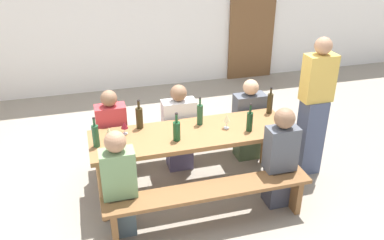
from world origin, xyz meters
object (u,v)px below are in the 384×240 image
(standing_host, at_px, (314,110))
(wine_bottle_3, at_px, (250,121))
(wine_glass_0, at_px, (122,140))
(wine_glass_1, at_px, (124,125))
(wine_glass_3, at_px, (109,132))
(seated_guest_near_1, at_px, (280,159))
(wine_bottle_2, at_px, (96,135))
(seated_guest_far_0, at_px, (113,137))
(wooden_door, at_px, (252,24))
(wine_glass_2, at_px, (227,118))
(wine_bottle_1, at_px, (270,103))
(seated_guest_far_2, at_px, (248,122))
(seated_guest_near_0, at_px, (119,186))
(wine_bottle_5, at_px, (139,118))
(seated_guest_far_1, at_px, (179,130))
(wine_bottle_0, at_px, (177,130))
(wine_bottle_4, at_px, (200,114))
(bench_near, at_px, (210,196))
(tasting_table, at_px, (192,139))
(bench_far, at_px, (178,136))

(standing_host, bearing_deg, wine_bottle_3, 8.30)
(wine_glass_0, bearing_deg, wine_glass_1, 79.16)
(wine_glass_3, relative_size, seated_guest_near_1, 0.14)
(wine_bottle_2, distance_m, seated_guest_far_0, 0.65)
(wooden_door, relative_size, wine_bottle_2, 6.36)
(wine_glass_2, height_order, standing_host, standing_host)
(wine_bottle_1, height_order, seated_guest_far_2, seated_guest_far_2)
(seated_guest_near_0, bearing_deg, wine_bottle_5, -23.72)
(seated_guest_far_1, bearing_deg, wine_bottle_0, -15.95)
(wine_bottle_2, relative_size, standing_host, 0.19)
(wooden_door, xyz_separation_m, seated_guest_far_2, (-1.21, -2.79, -0.54))
(wine_bottle_1, bearing_deg, wine_bottle_3, -138.95)
(wine_bottle_4, bearing_deg, seated_guest_near_1, -43.71)
(wooden_door, relative_size, seated_guest_far_0, 1.84)
(wine_glass_0, distance_m, standing_host, 2.27)
(standing_host, bearing_deg, seated_guest_far_2, -40.46)
(wooden_door, distance_m, bench_near, 4.53)
(wine_bottle_0, height_order, wine_bottle_2, wine_bottle_2)
(wooden_door, distance_m, seated_guest_near_1, 4.03)
(wine_bottle_5, xyz_separation_m, wine_glass_3, (-0.35, -0.20, -0.02))
(wine_bottle_3, relative_size, seated_guest_far_2, 0.30)
(tasting_table, relative_size, seated_guest_near_1, 1.92)
(tasting_table, height_order, bench_far, tasting_table)
(bench_far, relative_size, seated_guest_far_2, 1.96)
(wine_glass_1, bearing_deg, wine_glass_2, -8.86)
(wooden_door, height_order, wine_bottle_1, wooden_door)
(wine_glass_1, relative_size, seated_guest_far_0, 0.13)
(wine_bottle_2, height_order, wine_bottle_3, wine_bottle_2)
(wine_glass_1, bearing_deg, seated_guest_near_0, -102.98)
(seated_guest_far_2, bearing_deg, seated_guest_near_0, -60.38)
(bench_far, height_order, wine_bottle_3, wine_bottle_3)
(wine_bottle_4, height_order, wine_glass_3, wine_bottle_4)
(seated_guest_far_2, bearing_deg, wine_glass_3, -75.91)
(tasting_table, height_order, wine_bottle_1, wine_bottle_1)
(seated_guest_far_0, bearing_deg, wine_bottle_3, 66.33)
(bench_near, distance_m, seated_guest_near_0, 0.90)
(wine_glass_0, bearing_deg, seated_guest_far_1, 41.08)
(wine_glass_3, distance_m, seated_guest_near_1, 1.83)
(wine_bottle_1, xyz_separation_m, standing_host, (0.46, -0.23, -0.05))
(wine_bottle_5, height_order, standing_host, standing_host)
(tasting_table, distance_m, wine_glass_2, 0.45)
(wine_bottle_0, bearing_deg, wine_glass_3, 165.54)
(wine_bottle_1, bearing_deg, wine_bottle_4, -176.00)
(wine_bottle_2, distance_m, wine_glass_2, 1.43)
(wine_bottle_4, height_order, wine_glass_0, wine_bottle_4)
(wine_glass_3, bearing_deg, standing_host, -1.47)
(tasting_table, height_order, wine_bottle_2, wine_bottle_2)
(wine_glass_0, distance_m, seated_guest_far_0, 0.73)
(wine_bottle_1, relative_size, wine_bottle_4, 1.00)
(wine_bottle_4, bearing_deg, bench_near, -99.67)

